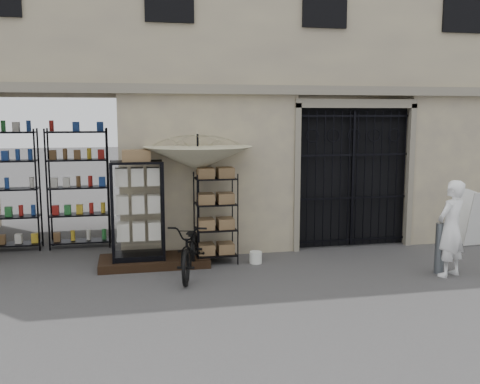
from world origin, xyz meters
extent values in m
plane|color=#232326|center=(0.00, 0.00, 0.00)|extent=(80.00, 80.00, 0.00)
cube|color=tan|center=(0.00, 4.00, 4.50)|extent=(14.00, 4.00, 9.00)
cube|color=black|center=(-4.50, 2.80, 1.50)|extent=(3.00, 1.70, 3.00)
cube|color=black|center=(-4.55, 3.30, 1.25)|extent=(2.70, 0.50, 2.50)
cube|color=black|center=(1.75, 2.28, 1.50)|extent=(2.50, 0.06, 3.00)
cube|color=black|center=(1.75, 2.12, 1.45)|extent=(0.05, 0.05, 2.80)
cube|color=black|center=(-2.40, 1.55, 0.07)|extent=(2.00, 0.90, 0.15)
cube|color=black|center=(-2.68, 1.53, 0.20)|extent=(1.05, 0.88, 0.10)
cube|color=silver|center=(-2.79, 1.27, 1.05)|extent=(0.77, 0.36, 1.68)
cube|color=silver|center=(-2.68, 1.53, 0.95)|extent=(0.86, 0.68, 1.40)
cube|color=olive|center=(-2.68, 1.53, 2.00)|extent=(0.61, 0.55, 0.20)
cube|color=black|center=(-1.24, 1.53, 0.85)|extent=(0.85, 0.69, 1.71)
cube|color=olive|center=(-1.24, 1.53, 0.80)|extent=(0.72, 0.57, 1.28)
cylinder|color=black|center=(-1.55, 1.68, 1.21)|extent=(0.04, 0.04, 2.42)
imported|color=#C1BF90|center=(-1.55, 1.68, 2.09)|extent=(1.85, 1.89, 1.63)
cylinder|color=silver|center=(-0.52, 1.29, 0.11)|extent=(0.29, 0.29, 0.22)
imported|color=black|center=(-1.80, 0.78, 0.00)|extent=(0.85, 1.09, 1.84)
cylinder|color=slate|center=(2.50, 0.02, 0.45)|extent=(0.18, 0.18, 0.90)
imported|color=white|center=(2.57, -0.17, 0.00)|extent=(1.26, 1.78, 0.40)
cube|color=silver|center=(4.38, 1.53, 0.60)|extent=(0.57, 0.32, 1.17)
cube|color=silver|center=(4.35, 1.89, 0.60)|extent=(0.57, 0.32, 1.17)
camera|label=1|loc=(-2.81, -8.21, 2.77)|focal=40.00mm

